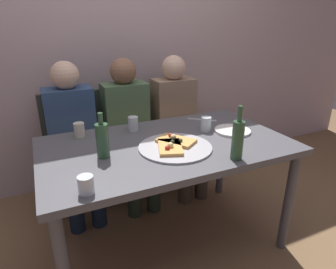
{
  "coord_description": "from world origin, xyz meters",
  "views": [
    {
      "loc": [
        -0.67,
        -1.46,
        1.43
      ],
      "look_at": [
        0.01,
        0.01,
        0.8
      ],
      "focal_mm": 30.79,
      "sensor_mm": 36.0,
      "label": 1
    }
  ],
  "objects_px": {
    "chair_right": "(170,126)",
    "beer_bottle": "(102,140)",
    "pizza_tray": "(175,147)",
    "plate_stack": "(232,131)",
    "dining_table": "(167,155)",
    "tumbler_near": "(79,130)",
    "short_glass": "(206,124)",
    "chair_middle": "(125,134)",
    "tumbler_far": "(86,185)",
    "guest_by_wall": "(178,118)",
    "pizza_slice_last": "(170,147)",
    "guest_in_sweater": "(73,133)",
    "chair_left": "(73,142)",
    "guest_in_beanie": "(129,125)",
    "wine_bottle": "(238,139)",
    "table_knife": "(202,120)",
    "pizza_slice_extra": "(176,140)",
    "wine_glass": "(133,124)"
  },
  "relations": [
    {
      "from": "guest_in_sweater",
      "to": "guest_by_wall",
      "type": "relative_size",
      "value": 1.0
    },
    {
      "from": "wine_bottle",
      "to": "guest_in_sweater",
      "type": "height_order",
      "value": "guest_in_sweater"
    },
    {
      "from": "guest_by_wall",
      "to": "dining_table",
      "type": "bearing_deg",
      "value": 58.66
    },
    {
      "from": "dining_table",
      "to": "guest_in_beanie",
      "type": "height_order",
      "value": "guest_in_beanie"
    },
    {
      "from": "pizza_slice_extra",
      "to": "beer_bottle",
      "type": "xyz_separation_m",
      "value": [
        -0.44,
        0.0,
        0.08
      ]
    },
    {
      "from": "short_glass",
      "to": "chair_right",
      "type": "bearing_deg",
      "value": 82.91
    },
    {
      "from": "short_glass",
      "to": "table_knife",
      "type": "distance_m",
      "value": 0.23
    },
    {
      "from": "chair_right",
      "to": "beer_bottle",
      "type": "bearing_deg",
      "value": 46.95
    },
    {
      "from": "tumbler_far",
      "to": "guest_by_wall",
      "type": "relative_size",
      "value": 0.07
    },
    {
      "from": "dining_table",
      "to": "tumbler_near",
      "type": "xyz_separation_m",
      "value": [
        -0.46,
        0.32,
        0.13
      ]
    },
    {
      "from": "tumbler_far",
      "to": "guest_in_sweater",
      "type": "height_order",
      "value": "guest_in_sweater"
    },
    {
      "from": "pizza_tray",
      "to": "wine_bottle",
      "type": "height_order",
      "value": "wine_bottle"
    },
    {
      "from": "chair_right",
      "to": "tumbler_near",
      "type": "bearing_deg",
      "value": 30.08
    },
    {
      "from": "tumbler_far",
      "to": "short_glass",
      "type": "bearing_deg",
      "value": 26.71
    },
    {
      "from": "dining_table",
      "to": "tumbler_near",
      "type": "height_order",
      "value": "tumbler_near"
    },
    {
      "from": "pizza_tray",
      "to": "short_glass",
      "type": "relative_size",
      "value": 4.41
    },
    {
      "from": "chair_middle",
      "to": "tumbler_near",
      "type": "bearing_deg",
      "value": 49.45
    },
    {
      "from": "short_glass",
      "to": "chair_left",
      "type": "distance_m",
      "value": 1.13
    },
    {
      "from": "wine_glass",
      "to": "guest_in_beanie",
      "type": "distance_m",
      "value": 0.44
    },
    {
      "from": "tumbler_near",
      "to": "tumbler_far",
      "type": "xyz_separation_m",
      "value": [
        -0.08,
        -0.68,
        -0.01
      ]
    },
    {
      "from": "pizza_slice_last",
      "to": "table_knife",
      "type": "relative_size",
      "value": 1.14
    },
    {
      "from": "table_knife",
      "to": "chair_middle",
      "type": "distance_m",
      "value": 0.75
    },
    {
      "from": "chair_left",
      "to": "chair_middle",
      "type": "xyz_separation_m",
      "value": [
        0.44,
        0.0,
        0.0
      ]
    },
    {
      "from": "tumbler_near",
      "to": "guest_by_wall",
      "type": "distance_m",
      "value": 0.96
    },
    {
      "from": "table_knife",
      "to": "chair_left",
      "type": "height_order",
      "value": "chair_left"
    },
    {
      "from": "pizza_tray",
      "to": "chair_left",
      "type": "xyz_separation_m",
      "value": [
        -0.48,
        0.93,
        -0.24
      ]
    },
    {
      "from": "dining_table",
      "to": "wine_bottle",
      "type": "bearing_deg",
      "value": -55.22
    },
    {
      "from": "pizza_tray",
      "to": "chair_left",
      "type": "relative_size",
      "value": 0.48
    },
    {
      "from": "dining_table",
      "to": "tumbler_near",
      "type": "bearing_deg",
      "value": 144.99
    },
    {
      "from": "tumbler_far",
      "to": "chair_middle",
      "type": "relative_size",
      "value": 0.09
    },
    {
      "from": "pizza_tray",
      "to": "table_knife",
      "type": "height_order",
      "value": "pizza_tray"
    },
    {
      "from": "pizza_slice_last",
      "to": "tumbler_near",
      "type": "height_order",
      "value": "tumbler_near"
    },
    {
      "from": "pizza_slice_last",
      "to": "wine_bottle",
      "type": "xyz_separation_m",
      "value": [
        0.28,
        -0.24,
        0.09
      ]
    },
    {
      "from": "chair_left",
      "to": "guest_in_beanie",
      "type": "xyz_separation_m",
      "value": [
        0.44,
        -0.15,
        0.13
      ]
    },
    {
      "from": "table_knife",
      "to": "guest_in_beanie",
      "type": "xyz_separation_m",
      "value": [
        -0.44,
        0.4,
        -0.11
      ]
    },
    {
      "from": "guest_by_wall",
      "to": "guest_in_sweater",
      "type": "bearing_deg",
      "value": 0.0
    },
    {
      "from": "tumbler_far",
      "to": "chair_right",
      "type": "relative_size",
      "value": 0.09
    },
    {
      "from": "pizza_slice_last",
      "to": "pizza_tray",
      "type": "bearing_deg",
      "value": 24.02
    },
    {
      "from": "short_glass",
      "to": "chair_left",
      "type": "relative_size",
      "value": 0.11
    },
    {
      "from": "pizza_tray",
      "to": "plate_stack",
      "type": "xyz_separation_m",
      "value": [
        0.47,
        0.08,
        0.0
      ]
    },
    {
      "from": "pizza_slice_last",
      "to": "wine_bottle",
      "type": "distance_m",
      "value": 0.38
    },
    {
      "from": "plate_stack",
      "to": "guest_in_beanie",
      "type": "xyz_separation_m",
      "value": [
        -0.5,
        0.69,
        -0.11
      ]
    },
    {
      "from": "pizza_slice_last",
      "to": "tumbler_far",
      "type": "relative_size",
      "value": 3.08
    },
    {
      "from": "short_glass",
      "to": "chair_middle",
      "type": "xyz_separation_m",
      "value": [
        -0.35,
        0.76,
        -0.28
      ]
    },
    {
      "from": "pizza_tray",
      "to": "plate_stack",
      "type": "relative_size",
      "value": 1.79
    },
    {
      "from": "dining_table",
      "to": "table_knife",
      "type": "distance_m",
      "value": 0.51
    },
    {
      "from": "plate_stack",
      "to": "wine_bottle",
      "type": "bearing_deg",
      "value": -123.97
    },
    {
      "from": "short_glass",
      "to": "chair_middle",
      "type": "bearing_deg",
      "value": 114.83
    },
    {
      "from": "tumbler_far",
      "to": "chair_left",
      "type": "height_order",
      "value": "chair_left"
    },
    {
      "from": "pizza_slice_last",
      "to": "chair_left",
      "type": "height_order",
      "value": "chair_left"
    }
  ]
}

